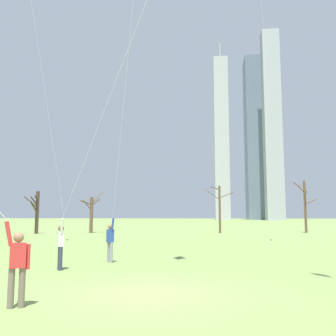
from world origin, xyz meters
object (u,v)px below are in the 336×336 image
(bare_tree_rightmost, at_px, (219,207))
(bare_tree_left_of_center, at_px, (305,205))
(kite_flyer_midfield_left_orange, at_px, (120,141))
(bare_tree_far_right_edge, at_px, (36,211))
(bare_tree_right_of_center, at_px, (91,213))
(kite_flyer_foreground_left_blue, at_px, (89,169))

(bare_tree_rightmost, relative_size, bare_tree_left_of_center, 0.90)
(kite_flyer_midfield_left_orange, height_order, bare_tree_rightmost, kite_flyer_midfield_left_orange)
(bare_tree_left_of_center, xyz_separation_m, bare_tree_far_right_edge, (-29.38, -4.63, -0.71))
(kite_flyer_midfield_left_orange, height_order, bare_tree_left_of_center, kite_flyer_midfield_left_orange)
(kite_flyer_midfield_left_orange, relative_size, bare_tree_rightmost, 3.73)
(kite_flyer_midfield_left_orange, height_order, bare_tree_right_of_center, kite_flyer_midfield_left_orange)
(bare_tree_rightmost, bearing_deg, bare_tree_left_of_center, 8.61)
(bare_tree_right_of_center, distance_m, bare_tree_far_right_edge, 5.83)
(kite_flyer_midfield_left_orange, bearing_deg, bare_tree_rightmost, 79.88)
(bare_tree_left_of_center, bearing_deg, bare_tree_far_right_edge, -171.04)
(kite_flyer_midfield_left_orange, distance_m, kite_flyer_foreground_left_blue, 2.72)
(bare_tree_right_of_center, bearing_deg, kite_flyer_foreground_left_blue, -73.45)
(bare_tree_left_of_center, relative_size, bare_tree_far_right_edge, 1.28)
(kite_flyer_foreground_left_blue, relative_size, bare_tree_far_right_edge, 4.21)
(kite_flyer_foreground_left_blue, bearing_deg, bare_tree_left_of_center, 64.45)
(kite_flyer_midfield_left_orange, distance_m, bare_tree_left_of_center, 33.09)
(bare_tree_left_of_center, distance_m, bare_tree_far_right_edge, 29.75)
(bare_tree_far_right_edge, bearing_deg, bare_tree_rightmost, 9.13)
(bare_tree_right_of_center, bearing_deg, bare_tree_rightmost, 4.52)
(bare_tree_right_of_center, xyz_separation_m, bare_tree_rightmost, (14.26, 1.13, 0.57))
(kite_flyer_midfield_left_orange, relative_size, bare_tree_right_of_center, 4.21)
(bare_tree_right_of_center, height_order, bare_tree_rightmost, bare_tree_rightmost)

